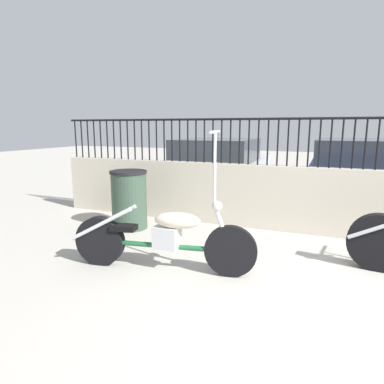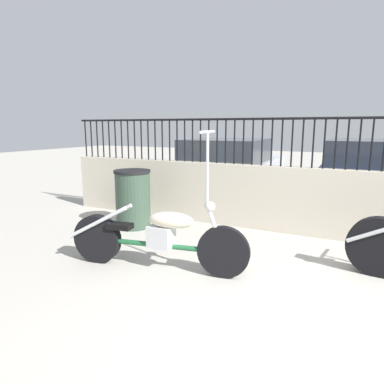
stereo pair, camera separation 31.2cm
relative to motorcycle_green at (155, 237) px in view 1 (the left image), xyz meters
The scene contains 6 objects.
low_wall 3.06m from the motorcycle_green, 42.01° to the left, with size 10.36×0.18×0.99m.
fence_railing 3.24m from the motorcycle_green, 42.01° to the left, with size 10.36×0.04×0.71m.
motorcycle_green is the anchor object (origin of this frame).
trash_bin 1.69m from the motorcycle_green, 132.69° to the left, with size 0.57×0.57×0.91m.
car_silver 4.44m from the motorcycle_green, 99.55° to the left, with size 2.01×4.13×1.30m.
car_blue 5.28m from the motorcycle_green, 65.85° to the left, with size 1.84×4.11×1.32m.
Camera 1 is at (-0.50, -2.55, 1.57)m, focal length 32.00 mm.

